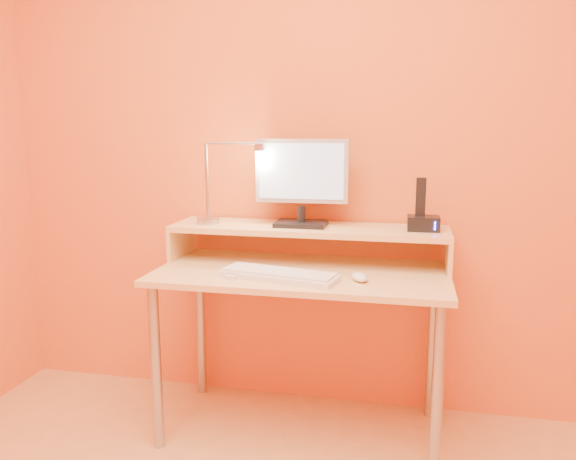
% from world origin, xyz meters
% --- Properties ---
extents(wall_back, '(3.00, 0.04, 2.50)m').
position_xyz_m(wall_back, '(0.00, 1.50, 1.25)').
color(wall_back, orange).
rests_on(wall_back, floor).
extents(desk_leg_fl, '(0.04, 0.04, 0.69)m').
position_xyz_m(desk_leg_fl, '(-0.55, 0.93, 0.35)').
color(desk_leg_fl, '#A7A7B0').
rests_on(desk_leg_fl, floor).
extents(desk_leg_fr, '(0.04, 0.04, 0.69)m').
position_xyz_m(desk_leg_fr, '(0.55, 0.93, 0.35)').
color(desk_leg_fr, '#A7A7B0').
rests_on(desk_leg_fr, floor).
extents(desk_leg_bl, '(0.04, 0.04, 0.69)m').
position_xyz_m(desk_leg_bl, '(-0.55, 1.43, 0.35)').
color(desk_leg_bl, '#A7A7B0').
rests_on(desk_leg_bl, floor).
extents(desk_leg_br, '(0.04, 0.04, 0.69)m').
position_xyz_m(desk_leg_br, '(0.55, 1.43, 0.35)').
color(desk_leg_br, '#A7A7B0').
rests_on(desk_leg_br, floor).
extents(desk_lower, '(1.20, 0.60, 0.02)m').
position_xyz_m(desk_lower, '(0.00, 1.18, 0.71)').
color(desk_lower, '#EFCE8B').
rests_on(desk_lower, floor).
extents(shelf_riser_left, '(0.02, 0.30, 0.14)m').
position_xyz_m(shelf_riser_left, '(-0.59, 1.33, 0.79)').
color(shelf_riser_left, '#EFCE8B').
rests_on(shelf_riser_left, desk_lower).
extents(shelf_riser_right, '(0.02, 0.30, 0.14)m').
position_xyz_m(shelf_riser_right, '(0.59, 1.33, 0.79)').
color(shelf_riser_right, '#EFCE8B').
rests_on(shelf_riser_right, desk_lower).
extents(desk_shelf, '(1.20, 0.30, 0.02)m').
position_xyz_m(desk_shelf, '(0.00, 1.33, 0.87)').
color(desk_shelf, '#EFCE8B').
rests_on(desk_shelf, desk_lower).
extents(monitor_foot, '(0.22, 0.16, 0.02)m').
position_xyz_m(monitor_foot, '(-0.03, 1.33, 0.89)').
color(monitor_foot, black).
rests_on(monitor_foot, desk_shelf).
extents(monitor_neck, '(0.04, 0.04, 0.07)m').
position_xyz_m(monitor_neck, '(-0.03, 1.33, 0.93)').
color(monitor_neck, black).
rests_on(monitor_neck, monitor_foot).
extents(monitor_panel, '(0.40, 0.05, 0.27)m').
position_xyz_m(monitor_panel, '(-0.03, 1.34, 1.12)').
color(monitor_panel, '#B2B2B7').
rests_on(monitor_panel, monitor_neck).
extents(monitor_back, '(0.36, 0.02, 0.23)m').
position_xyz_m(monitor_back, '(-0.03, 1.36, 1.12)').
color(monitor_back, black).
rests_on(monitor_back, monitor_panel).
extents(monitor_screen, '(0.36, 0.01, 0.24)m').
position_xyz_m(monitor_screen, '(-0.03, 1.32, 1.12)').
color(monitor_screen, '#A9C9EB').
rests_on(monitor_screen, monitor_panel).
extents(lamp_base, '(0.10, 0.10, 0.02)m').
position_xyz_m(lamp_base, '(-0.45, 1.30, 0.89)').
color(lamp_base, '#A7A7B0').
rests_on(lamp_base, desk_shelf).
extents(lamp_post, '(0.01, 0.01, 0.33)m').
position_xyz_m(lamp_post, '(-0.45, 1.30, 1.07)').
color(lamp_post, '#A7A7B0').
rests_on(lamp_post, lamp_base).
extents(lamp_arm, '(0.24, 0.01, 0.01)m').
position_xyz_m(lamp_arm, '(-0.33, 1.30, 1.24)').
color(lamp_arm, '#A7A7B0').
rests_on(lamp_arm, lamp_post).
extents(lamp_head, '(0.04, 0.04, 0.03)m').
position_xyz_m(lamp_head, '(-0.21, 1.30, 1.22)').
color(lamp_head, '#A7A7B0').
rests_on(lamp_head, lamp_arm).
extents(lamp_bulb, '(0.03, 0.03, 0.00)m').
position_xyz_m(lamp_bulb, '(-0.21, 1.30, 1.20)').
color(lamp_bulb, '#FFEAC6').
rests_on(lamp_bulb, lamp_head).
extents(phone_dock, '(0.13, 0.10, 0.06)m').
position_xyz_m(phone_dock, '(0.48, 1.33, 0.91)').
color(phone_dock, black).
rests_on(phone_dock, desk_shelf).
extents(phone_handset, '(0.04, 0.03, 0.16)m').
position_xyz_m(phone_handset, '(0.47, 1.33, 1.02)').
color(phone_handset, black).
rests_on(phone_handset, phone_dock).
extents(phone_led, '(0.01, 0.00, 0.04)m').
position_xyz_m(phone_led, '(0.53, 1.28, 0.91)').
color(phone_led, '#2432FF').
rests_on(phone_led, phone_dock).
extents(keyboard, '(0.49, 0.24, 0.02)m').
position_xyz_m(keyboard, '(-0.06, 1.04, 0.73)').
color(keyboard, silver).
rests_on(keyboard, desk_lower).
extents(mouse, '(0.09, 0.11, 0.03)m').
position_xyz_m(mouse, '(0.25, 1.07, 0.74)').
color(mouse, white).
rests_on(mouse, desk_lower).
extents(remote_control, '(0.11, 0.19, 0.02)m').
position_xyz_m(remote_control, '(-0.22, 1.06, 0.73)').
color(remote_control, silver).
rests_on(remote_control, desk_lower).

